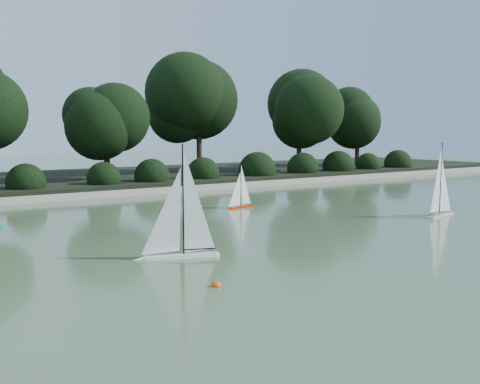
% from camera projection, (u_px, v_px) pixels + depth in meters
% --- Properties ---
extents(ground, '(80.00, 80.00, 0.00)m').
position_uv_depth(ground, '(334.00, 246.00, 9.94)').
color(ground, '#3B5131').
rests_on(ground, ground).
extents(pond_coping, '(40.00, 0.35, 0.18)m').
position_uv_depth(pond_coping, '(109.00, 194.00, 17.16)').
color(pond_coping, gray).
rests_on(pond_coping, ground).
extents(far_bank, '(40.00, 8.00, 0.30)m').
position_uv_depth(far_bank, '(60.00, 182.00, 20.37)').
color(far_bank, black).
rests_on(far_bank, ground).
extents(tree_line, '(26.31, 3.93, 4.39)m').
position_uv_depth(tree_line, '(112.00, 107.00, 19.57)').
color(tree_line, black).
rests_on(tree_line, ground).
extents(shrub_hedge, '(29.10, 1.10, 1.10)m').
position_uv_depth(shrub_hedge, '(96.00, 179.00, 17.84)').
color(shrub_hedge, black).
rests_on(shrub_hedge, ground).
extents(sailboat_white_a, '(1.30, 0.65, 1.82)m').
position_uv_depth(sailboat_white_a, '(174.00, 239.00, 9.00)').
color(sailboat_white_a, white).
rests_on(sailboat_white_a, ground).
extents(sailboat_white_b, '(1.28, 0.45, 1.74)m').
position_uv_depth(sailboat_white_b, '(442.00, 204.00, 13.43)').
color(sailboat_white_b, beige).
rests_on(sailboat_white_b, ground).
extents(sailboat_orange, '(0.87, 0.21, 1.18)m').
position_uv_depth(sailboat_orange, '(238.00, 201.00, 14.74)').
color(sailboat_orange, red).
rests_on(sailboat_orange, ground).
extents(race_buoy, '(0.14, 0.14, 0.14)m').
position_uv_depth(race_buoy, '(216.00, 286.00, 7.42)').
color(race_buoy, '#DE4A0B').
rests_on(race_buoy, ground).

